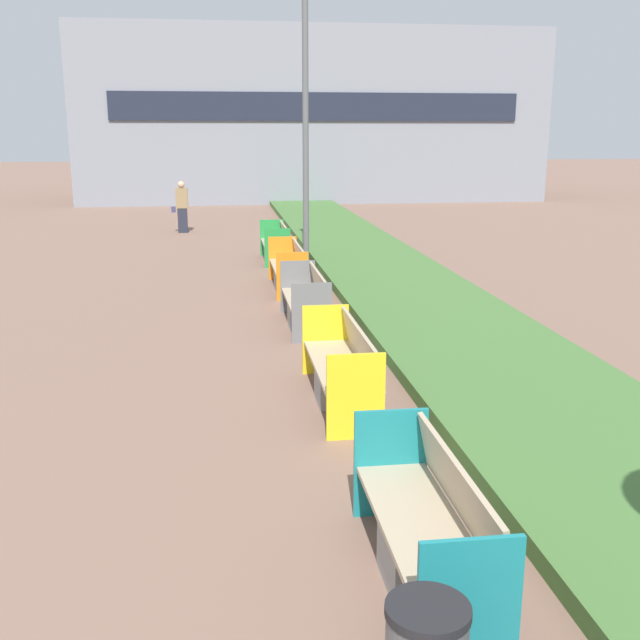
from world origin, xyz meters
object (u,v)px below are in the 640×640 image
bench_orange_frame (289,271)px  bench_green_frame (276,247)px  pedestrian_walking (182,207)px  bench_yellow_frame (342,372)px  bench_grey_frame (306,305)px  bench_teal_frame (427,536)px  street_lamp_post (305,86)px

bench_orange_frame → bench_green_frame: same height
bench_green_frame → pedestrian_walking: bearing=113.4°
bench_yellow_frame → bench_grey_frame: same height
bench_yellow_frame → bench_orange_frame: same height
bench_teal_frame → bench_orange_frame: size_ratio=0.92×
bench_orange_frame → bench_green_frame: 3.47m
bench_orange_frame → bench_yellow_frame: bearing=-90.0°
bench_teal_frame → street_lamp_post: (0.61, 12.73, 3.79)m
bench_orange_frame → street_lamp_post: street_lamp_post is taller
bench_teal_frame → bench_grey_frame: (0.00, 7.41, 0.00)m
street_lamp_post → bench_green_frame: bearing=116.2°
bench_green_frame → street_lamp_post: bearing=-63.8°
bench_teal_frame → pedestrian_walking: 20.09m
bench_yellow_frame → pedestrian_walking: pedestrian_walking is taller
bench_teal_frame → street_lamp_post: street_lamp_post is taller
bench_yellow_frame → pedestrian_walking: bearing=99.1°
bench_orange_frame → bench_grey_frame: bearing=-90.0°
street_lamp_post → bench_grey_frame: bearing=-96.6°
bench_yellow_frame → bench_orange_frame: 6.76m
bench_yellow_frame → bench_green_frame: 10.23m
bench_teal_frame → bench_grey_frame: same height
bench_grey_frame → pedestrian_walking: bearing=101.6°
bench_orange_frame → pedestrian_walking: pedestrian_walking is taller
bench_yellow_frame → pedestrian_walking: (-2.58, 16.16, 0.46)m
bench_orange_frame → bench_green_frame: size_ratio=1.17×
bench_teal_frame → pedestrian_walking: bearing=97.4°
bench_grey_frame → bench_orange_frame: bearing=90.0°
bench_grey_frame → street_lamp_post: 6.57m
bench_grey_frame → bench_orange_frame: 3.10m
bench_yellow_frame → bench_grey_frame: 3.65m
bench_teal_frame → bench_yellow_frame: (0.00, 3.76, 0.01)m
pedestrian_walking → bench_orange_frame: bearing=-74.7°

